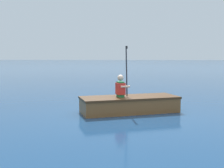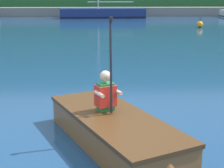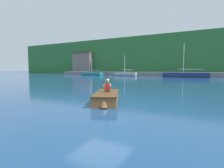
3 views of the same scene
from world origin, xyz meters
The scene contains 3 objects.
ground_plane centered at (0.00, 0.00, 0.00)m, with size 300.00×300.00×0.00m, color navy.
rowboat_foreground centered at (0.33, 0.02, 0.25)m, with size 2.06×2.93×0.45m.
person_paddler centered at (0.20, 0.29, 0.74)m, with size 0.43×0.43×1.42m.
Camera 1 is at (-7.56, -0.49, 1.56)m, focal length 45.00 mm.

